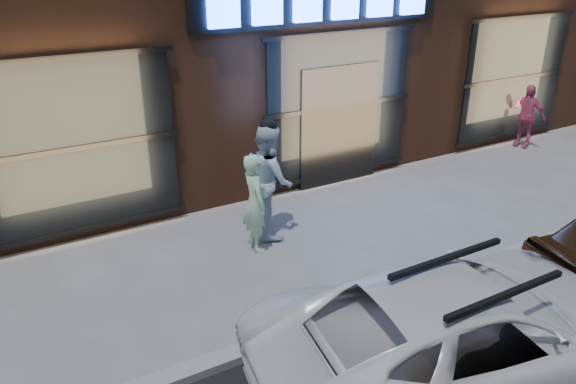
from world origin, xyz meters
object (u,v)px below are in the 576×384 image
Objects in this scene: man_cap at (269,180)px; passerby at (526,116)px; man_bowtie at (255,202)px; white_suv at (466,332)px.

man_cap reaches higher than passerby.
man_bowtie reaches higher than white_suv.
white_suv is (0.17, -4.23, -0.28)m from man_cap.
man_cap is 0.40× the size of white_suv.
man_bowtie is 1.07× the size of passerby.
man_cap is at bearing 11.22° from white_suv.
man_cap is 4.25m from white_suv.
passerby is at bearing -73.57° from man_bowtie.
passerby is (7.41, 0.88, -0.20)m from man_cap.
passerby is 8.86m from white_suv.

